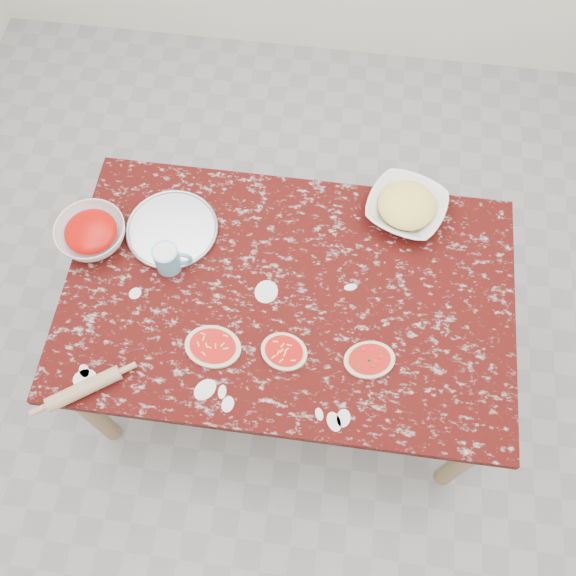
# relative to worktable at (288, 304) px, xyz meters

# --- Properties ---
(ground) EXTENTS (4.00, 4.00, 0.00)m
(ground) POSITION_rel_worktable_xyz_m (0.00, 0.00, -0.67)
(ground) COLOR gray
(worktable) EXTENTS (1.60, 1.00, 0.75)m
(worktable) POSITION_rel_worktable_xyz_m (0.00, 0.00, 0.00)
(worktable) COLOR #350907
(worktable) RESTS_ON ground
(pizza_tray) EXTENTS (0.35, 0.35, 0.01)m
(pizza_tray) POSITION_rel_worktable_xyz_m (-0.46, 0.20, 0.09)
(pizza_tray) COLOR #B2B2B7
(pizza_tray) RESTS_ON worktable
(sauce_bowl) EXTENTS (0.28, 0.28, 0.08)m
(sauce_bowl) POSITION_rel_worktable_xyz_m (-0.74, 0.13, 0.12)
(sauce_bowl) COLOR white
(sauce_bowl) RESTS_ON worktable
(cheese_bowl) EXTENTS (0.36, 0.36, 0.07)m
(cheese_bowl) POSITION_rel_worktable_xyz_m (0.39, 0.39, 0.12)
(cheese_bowl) COLOR white
(cheese_bowl) RESTS_ON worktable
(flour_mug) EXTENTS (0.14, 0.09, 0.11)m
(flour_mug) POSITION_rel_worktable_xyz_m (-0.44, 0.06, 0.14)
(flour_mug) COLOR #60A2C3
(flour_mug) RESTS_ON worktable
(pizza_left) EXTENTS (0.21, 0.17, 0.02)m
(pizza_left) POSITION_rel_worktable_xyz_m (-0.23, -0.23, 0.09)
(pizza_left) COLOR beige
(pizza_left) RESTS_ON worktable
(pizza_mid) EXTENTS (0.19, 0.17, 0.02)m
(pizza_mid) POSITION_rel_worktable_xyz_m (0.02, -0.22, 0.09)
(pizza_mid) COLOR beige
(pizza_mid) RESTS_ON worktable
(pizza_right) EXTENTS (0.20, 0.17, 0.02)m
(pizza_right) POSITION_rel_worktable_xyz_m (0.30, -0.21, 0.09)
(pizza_right) COLOR beige
(pizza_right) RESTS_ON worktable
(rolling_pin) EXTENTS (0.23, 0.18, 0.05)m
(rolling_pin) POSITION_rel_worktable_xyz_m (-0.62, -0.44, 0.11)
(rolling_pin) COLOR tan
(rolling_pin) RESTS_ON worktable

